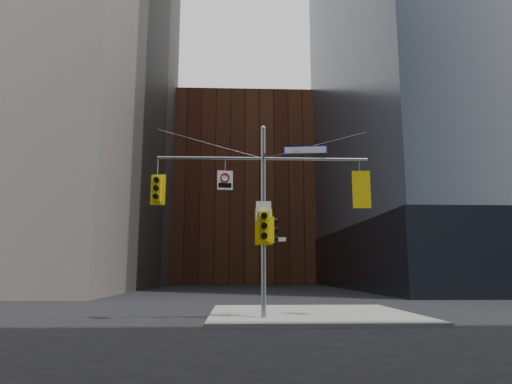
{
  "coord_description": "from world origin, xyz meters",
  "views": [
    {
      "loc": [
        -0.96,
        -14.81,
        1.8
      ],
      "look_at": [
        -0.28,
        2.0,
        4.71
      ],
      "focal_mm": 32.0,
      "sensor_mm": 36.0,
      "label": 1
    }
  ],
  "objects": [
    {
      "name": "regulatory_sign_arm",
      "position": [
        -1.44,
        1.97,
        5.17
      ],
      "size": [
        0.58,
        0.12,
        0.73
      ],
      "rotation": [
        0.0,
        0.0,
        0.13
      ],
      "color": "silver",
      "rests_on": "ground"
    },
    {
      "name": "ground",
      "position": [
        0.0,
        0.0,
        0.0
      ],
      "size": [
        160.0,
        160.0,
        0.0
      ],
      "primitive_type": "plane",
      "color": "black",
      "rests_on": "ground"
    },
    {
      "name": "traffic_light_east_arm",
      "position": [
        3.69,
        1.99,
        4.8
      ],
      "size": [
        0.67,
        0.55,
        1.41
      ],
      "rotation": [
        0.0,
        0.0,
        3.07
      ],
      "color": "yellow",
      "rests_on": "ground"
    },
    {
      "name": "brick_midrise",
      "position": [
        0.0,
        58.0,
        14.0
      ],
      "size": [
        26.0,
        20.0,
        28.0
      ],
      "primitive_type": "cube",
      "color": "brown",
      "rests_on": "ground"
    },
    {
      "name": "traffic_light_pole_side",
      "position": [
        0.32,
        2.0,
        3.29
      ],
      "size": [
        0.38,
        0.32,
        0.97
      ],
      "rotation": [
        0.0,
        0.0,
        1.54
      ],
      "color": "yellow",
      "rests_on": "ground"
    },
    {
      "name": "sidewalk_corner",
      "position": [
        2.0,
        4.0,
        0.07
      ],
      "size": [
        8.0,
        8.0,
        0.15
      ],
      "primitive_type": "cube",
      "color": "gray",
      "rests_on": "ground"
    },
    {
      "name": "street_blade_ew",
      "position": [
        0.45,
        2.0,
        2.94
      ],
      "size": [
        0.76,
        0.04,
        0.15
      ],
      "rotation": [
        0.0,
        0.0,
        -0.01
      ],
      "color": "silver",
      "rests_on": "ground"
    },
    {
      "name": "street_blade_ns",
      "position": [
        0.0,
        2.45,
        2.88
      ],
      "size": [
        0.06,
        0.73,
        0.15
      ],
      "rotation": [
        0.0,
        0.0,
        -0.05
      ],
      "color": "#145926",
      "rests_on": "ground"
    },
    {
      "name": "signal_assembly",
      "position": [
        0.0,
        1.99,
        4.42
      ],
      "size": [
        8.0,
        0.8,
        7.3
      ],
      "color": "gray",
      "rests_on": "ground"
    },
    {
      "name": "traffic_light_pole_front",
      "position": [
        0.0,
        1.73,
        3.4
      ],
      "size": [
        0.64,
        0.5,
        1.34
      ],
      "rotation": [
        0.0,
        0.0,
        -0.01
      ],
      "color": "yellow",
      "rests_on": "ground"
    },
    {
      "name": "traffic_light_west_arm",
      "position": [
        -3.96,
        2.01,
        4.8
      ],
      "size": [
        0.55,
        0.44,
        1.15
      ],
      "rotation": [
        0.0,
        0.0,
        -0.05
      ],
      "color": "yellow",
      "rests_on": "ground"
    },
    {
      "name": "regulatory_sign_pole",
      "position": [
        0.0,
        1.88,
        3.95
      ],
      "size": [
        0.56,
        0.05,
        0.74
      ],
      "rotation": [
        0.0,
        0.0,
        -0.03
      ],
      "color": "silver",
      "rests_on": "ground"
    },
    {
      "name": "street_sign_blade",
      "position": [
        1.61,
        2.0,
        6.35
      ],
      "size": [
        1.68,
        0.26,
        0.33
      ],
      "rotation": [
        0.0,
        0.0,
        -0.13
      ],
      "color": "navy",
      "rests_on": "ground"
    }
  ]
}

